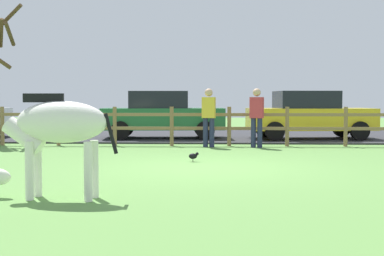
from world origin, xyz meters
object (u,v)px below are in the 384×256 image
parked_car_yellow (309,115)px  visitor_left_of_tree (209,115)px  crow_on_grass (193,156)px  parked_car_green (162,114)px  zebra (56,130)px  visitor_right_of_tree (257,115)px

parked_car_yellow → visitor_left_of_tree: visitor_left_of_tree is taller
crow_on_grass → visitor_left_of_tree: (0.28, 3.60, 0.78)m
parked_car_green → zebra: bearing=-91.9°
zebra → parked_car_green: bearing=88.1°
crow_on_grass → parked_car_yellow: 7.31m
visitor_right_of_tree → parked_car_green: bearing=134.6°
crow_on_grass → visitor_right_of_tree: (1.61, 3.52, 0.78)m
zebra → parked_car_green: parked_car_green is taller
parked_car_green → visitor_right_of_tree: bearing=-45.4°
zebra → visitor_right_of_tree: size_ratio=1.18×
parked_car_yellow → zebra: bearing=-115.7°
parked_car_yellow → crow_on_grass: bearing=-119.0°
crow_on_grass → visitor_right_of_tree: visitor_right_of_tree is taller
parked_car_green → visitor_left_of_tree: 3.28m
parked_car_yellow → parked_car_green: bearing=178.7°
visitor_left_of_tree → visitor_right_of_tree: size_ratio=1.00×
crow_on_grass → parked_car_yellow: (3.53, 6.36, 0.72)m
parked_car_yellow → visitor_left_of_tree: (-3.25, -2.76, 0.06)m
visitor_left_of_tree → parked_car_yellow: bearing=40.4°
parked_car_green → visitor_left_of_tree: visitor_left_of_tree is taller
zebra → visitor_right_of_tree: 8.61m
crow_on_grass → parked_car_green: parked_car_green is taller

